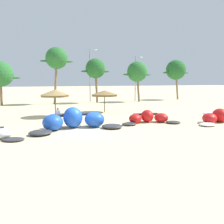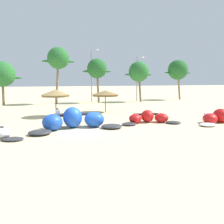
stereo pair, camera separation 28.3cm
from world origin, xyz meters
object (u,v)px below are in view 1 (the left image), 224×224
(kite_right_of_center, at_px, (223,117))
(kite_center, at_px, (148,118))
(palm_center_left, at_px, (95,69))
(palm_right_of_gap, at_px, (176,70))
(lamppost_east_center, at_px, (136,76))
(palm_left, at_px, (0,74))
(kite_left_of_center, at_px, (74,121))
(palm_center_right, at_px, (137,72))
(beach_umbrella_middle, at_px, (55,93))
(lamppost_west_center, at_px, (90,73))
(person_near_kites, at_px, (58,117))
(beach_umbrella_near_palms, at_px, (105,93))
(palm_left_of_gap, at_px, (57,59))

(kite_right_of_center, bearing_deg, kite_center, 161.65)
(palm_center_left, bearing_deg, kite_center, -91.03)
(palm_right_of_gap, distance_m, lamppost_east_center, 8.86)
(palm_left, bearing_deg, kite_left_of_center, -70.50)
(palm_center_right, bearing_deg, palm_center_left, 176.93)
(kite_left_of_center, xyz_separation_m, beach_umbrella_middle, (-0.83, 6.92, 1.83))
(beach_umbrella_middle, height_order, palm_center_right, palm_center_right)
(kite_center, bearing_deg, palm_right_of_gap, 51.99)
(kite_center, relative_size, beach_umbrella_middle, 1.86)
(palm_center_left, relative_size, lamppost_west_center, 0.80)
(person_near_kites, xyz_separation_m, lamppost_east_center, (16.24, 20.88, 3.71))
(kite_right_of_center, xyz_separation_m, lamppost_east_center, (1.88, 23.38, 4.06))
(person_near_kites, relative_size, lamppost_east_center, 0.20)
(palm_center_right, relative_size, palm_right_of_gap, 0.92)
(person_near_kites, bearing_deg, beach_umbrella_middle, 86.78)
(beach_umbrella_middle, height_order, palm_right_of_gap, palm_right_of_gap)
(lamppost_west_center, bearing_deg, kite_center, -89.99)
(kite_center, relative_size, beach_umbrella_near_palms, 1.77)
(palm_left_of_gap, relative_size, lamppost_west_center, 0.98)
(palm_right_of_gap, bearing_deg, kite_left_of_center, -136.86)
(lamppost_west_center, bearing_deg, person_near_kites, -110.02)
(kite_right_of_center, height_order, beach_umbrella_middle, beach_umbrella_middle)
(palm_left, height_order, palm_center_right, palm_center_right)
(beach_umbrella_near_palms, bearing_deg, kite_right_of_center, -51.70)
(kite_left_of_center, relative_size, lamppost_west_center, 0.82)
(palm_left_of_gap, bearing_deg, palm_center_right, -2.15)
(palm_center_right, bearing_deg, kite_center, -111.59)
(palm_left, distance_m, lamppost_east_center, 22.58)
(kite_left_of_center, relative_size, kite_right_of_center, 1.18)
(beach_umbrella_middle, xyz_separation_m, lamppost_west_center, (7.63, 15.87, 2.64))
(kite_right_of_center, relative_size, palm_left, 0.97)
(beach_umbrella_near_palms, relative_size, person_near_kites, 1.97)
(palm_left_of_gap, bearing_deg, lamppost_east_center, 3.86)
(lamppost_west_center, bearing_deg, palm_left, -173.44)
(kite_right_of_center, relative_size, lamppost_east_center, 0.80)
(beach_umbrella_near_palms, relative_size, lamppost_west_center, 0.35)
(beach_umbrella_near_palms, bearing_deg, lamppost_west_center, 83.18)
(lamppost_east_center, bearing_deg, beach_umbrella_middle, -136.90)
(beach_umbrella_middle, distance_m, lamppost_west_center, 17.81)
(beach_umbrella_middle, height_order, lamppost_east_center, lamppost_east_center)
(kite_left_of_center, xyz_separation_m, palm_center_left, (7.18, 20.73, 5.05))
(palm_left, bearing_deg, beach_umbrella_near_palms, -44.72)
(beach_umbrella_middle, bearing_deg, lamppost_west_center, 64.31)
(lamppost_east_center, bearing_deg, palm_right_of_gap, 3.48)
(person_near_kites, height_order, palm_center_left, palm_center_left)
(kite_center, height_order, lamppost_east_center, lamppost_east_center)
(palm_center_right, bearing_deg, lamppost_west_center, 162.55)
(beach_umbrella_middle, relative_size, lamppost_west_center, 0.33)
(kite_center, relative_size, kite_right_of_center, 0.88)
(palm_left, height_order, lamppost_east_center, lamppost_east_center)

